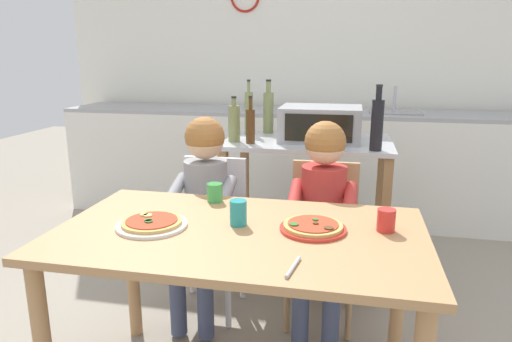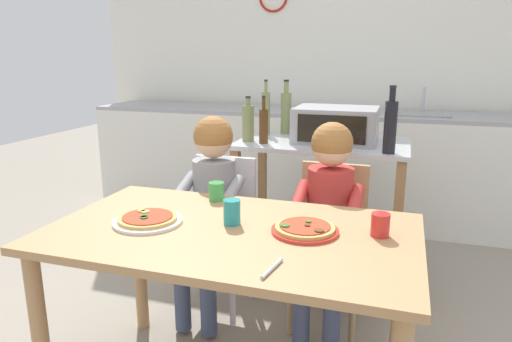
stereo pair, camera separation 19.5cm
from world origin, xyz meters
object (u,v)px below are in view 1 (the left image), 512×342
Objects in this scene: dining_chair_left at (211,223)px; child_in_red_shirt at (322,201)px; bottle_brown_beer at (250,125)px; kitchen_island_cart at (307,186)px; dining_table at (239,256)px; pizza_plate_white at (152,223)px; bottle_slim_sauce at (377,123)px; pizza_plate_red_rimmed at (313,227)px; drinking_cup_teal at (238,213)px; drinking_cup_green at (215,193)px; drinking_cup_red at (386,220)px; bottle_squat_spirits at (234,123)px; bottle_clear_vinegar at (268,111)px; toaster_oven at (321,124)px; child_in_grey_shirt at (203,193)px; dining_chair_right at (323,230)px; serving_spoon at (293,267)px; bottle_dark_olive_oil at (249,112)px.

dining_chair_left is 0.79× the size of child_in_red_shirt.
kitchen_island_cart is at bearing 27.30° from bottle_brown_beer.
pizza_plate_white reaches higher than dining_table.
pizza_plate_red_rimmed is (-0.25, -0.89, -0.26)m from bottle_slim_sauce.
bottle_slim_sauce is 3.61× the size of drinking_cup_teal.
drinking_cup_red reaches higher than drinking_cup_green.
bottle_squat_spirits is 0.33× the size of dining_chair_left.
toaster_oven is at bearing -29.75° from bottle_clear_vinegar.
drinking_cup_green is 0.96× the size of drinking_cup_red.
toaster_oven reaches higher than drinking_cup_teal.
bottle_slim_sauce is 0.33× the size of child_in_grey_shirt.
dining_chair_right is 0.79× the size of child_in_red_shirt.
drinking_cup_green is at bearing 125.87° from serving_spoon.
child_in_red_shirt reaches higher than dining_chair_right.
bottle_slim_sauce is at bearing 55.59° from child_in_red_shirt.
bottle_slim_sauce reaches higher than kitchen_island_cart.
bottle_slim_sauce is 0.43× the size of dining_chair_right.
kitchen_island_cart is at bearing 105.72° from dining_chair_right.
dining_table is (0.15, -1.39, -0.37)m from bottle_clear_vinegar.
bottle_dark_olive_oil is 0.86m from bottle_slim_sauce.
serving_spoon is (0.57, -0.24, -0.01)m from pizza_plate_white.
bottle_squat_spirits is at bearing 130.72° from drinking_cup_red.
pizza_plate_red_rimmed is at bearing -86.87° from toaster_oven.
dining_chair_left reaches higher than serving_spoon.
bottle_clear_vinegar reaches higher than drinking_cup_teal.
toaster_oven is (0.07, 0.01, 0.39)m from kitchen_island_cart.
dining_table is (0.18, -1.01, -0.34)m from bottle_brown_beer.
bottle_dark_olive_oil is 0.96m from dining_chair_right.
bottle_squat_spirits is 0.77m from drinking_cup_green.
drinking_cup_red is at bearing -69.85° from kitchen_island_cart.
pizza_plate_white is at bearing -133.90° from child_in_red_shirt.
bottle_dark_olive_oil reaches higher than drinking_cup_red.
bottle_brown_beer is 0.26× the size of child_in_red_shirt.
dining_chair_left is 0.76m from pizza_plate_white.
bottle_dark_olive_oil is 1.40m from pizza_plate_red_rimmed.
dining_table is (0.29, -1.05, -0.34)m from bottle_squat_spirits.
kitchen_island_cart is 2.83× the size of bottle_slim_sauce.
child_in_red_shirt is (0.56, -0.47, -0.29)m from bottle_squat_spirits.
bottle_slim_sauce is 0.43× the size of dining_chair_left.
serving_spoon is at bearing -77.00° from bottle_clear_vinegar.
dining_chair_left is (-0.15, -0.33, -0.48)m from bottle_brown_beer.
drinking_cup_red reaches higher than serving_spoon.
toaster_oven is at bearing 80.25° from dining_table.
toaster_oven is 5.58× the size of drinking_cup_red.
drinking_cup_red is 0.55m from drinking_cup_teal.
child_in_red_shirt is at bearing -90.00° from dining_chair_right.
dining_chair_left is at bearing 133.40° from pizza_plate_red_rimmed.
serving_spoon is (0.03, -1.46, -0.22)m from toaster_oven.
serving_spoon is (-0.03, -0.86, 0.06)m from child_in_red_shirt.
dining_chair_left is 0.78× the size of child_in_grey_shirt.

